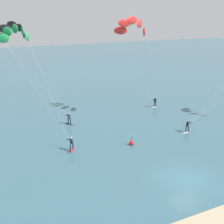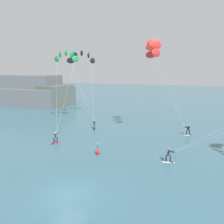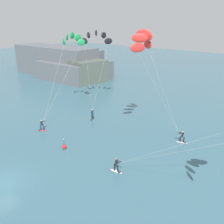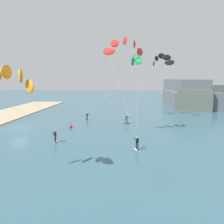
# 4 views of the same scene
# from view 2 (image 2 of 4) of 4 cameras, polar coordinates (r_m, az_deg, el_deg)

# --- Properties ---
(ground_plane) EXTENTS (240.00, 240.00, 0.00)m
(ground_plane) POSITION_cam_2_polar(r_m,az_deg,el_deg) (19.24, -11.60, -21.06)
(ground_plane) COLOR #386070
(kitesurfer_nearshore) EXTENTS (8.58, 10.07, 13.70)m
(kitesurfer_nearshore) POSITION_cam_2_polar(r_m,az_deg,el_deg) (43.54, -7.98, 13.78)
(kitesurfer_nearshore) COLOR #333338
(kitesurfer_nearshore) RESTS_ON ground
(kitesurfer_mid_water) EXTENTS (6.42, 11.60, 13.48)m
(kitesurfer_mid_water) POSITION_cam_2_polar(r_m,az_deg,el_deg) (38.85, -12.28, 13.62)
(kitesurfer_mid_water) COLOR red
(kitesurfer_mid_water) RESTS_ON ground
(kitesurfer_far_out) EXTENTS (7.99, 5.81, 14.35)m
(kitesurfer_far_out) POSITION_cam_2_polar(r_m,az_deg,el_deg) (32.57, 11.36, 15.47)
(kitesurfer_far_out) COLOR white
(kitesurfer_far_out) RESTS_ON ground
(marker_buoy) EXTENTS (0.56, 0.56, 1.38)m
(marker_buoy) POSITION_cam_2_polar(r_m,az_deg,el_deg) (26.53, -3.85, -10.55)
(marker_buoy) COLOR red
(marker_buoy) RESTS_ON ground
(distant_headland) EXTENTS (36.03, 18.92, 8.25)m
(distant_headland) POSITION_cam_2_polar(r_m,az_deg,el_deg) (69.69, -22.26, 5.10)
(distant_headland) COLOR #565B60
(distant_headland) RESTS_ON ground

